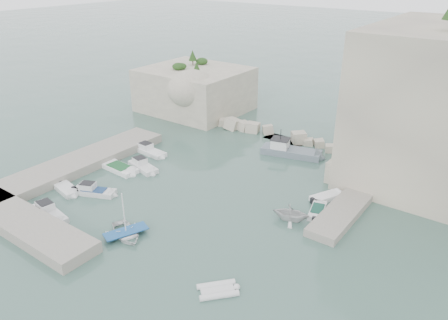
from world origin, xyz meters
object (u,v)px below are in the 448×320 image
Objects in this scene: tender_east_c at (327,199)px; motorboat_e at (67,192)px; motorboat_d at (95,194)px; motorboat_c at (119,170)px; tender_east_d at (344,182)px; motorboat_b at (143,169)px; inflatable_dinghy at (218,292)px; tender_east_b at (317,213)px; tender_east_a at (291,220)px; work_boat at (291,155)px; motorboat_a at (150,153)px; rowboat at (126,236)px; motorboat_f at (50,216)px.

motorboat_e is at bearing 148.27° from tender_east_c.
motorboat_d is at bearing 37.29° from motorboat_e.
motorboat_e is (-0.46, -7.08, 0.00)m from motorboat_c.
tender_east_d is (20.79, 18.86, 0.00)m from motorboat_d.
motorboat_e is at bearing -90.73° from motorboat_c.
motorboat_b is at bearing 84.83° from motorboat_e.
tender_east_b is (1.18, 15.05, 0.00)m from inflatable_dinghy.
motorboat_c is at bearing 78.51° from tender_east_a.
motorboat_c is at bearing 87.16° from tender_east_b.
tender_east_d is at bearing -34.54° from work_boat.
motorboat_e and tender_east_c have the same top height.
tender_east_a is at bearing -76.33° from work_boat.
motorboat_a is 18.55m from work_boat.
inflatable_dinghy is 18.36m from tender_east_c.
motorboat_f is at bearing 125.55° from rowboat.
motorboat_e is at bearing 124.09° from inflatable_dinghy.
inflatable_dinghy is 27.44m from work_boat.
motorboat_a is 1.40× the size of motorboat_e.
rowboat is (11.19, -9.01, 0.00)m from motorboat_c.
work_boat is (3.46, 25.34, 0.00)m from rowboat.
motorboat_d is at bearing 99.73° from motorboat_f.
motorboat_e is 0.47× the size of work_boat.
tender_east_c is 4.83m from tender_east_d.
motorboat_b is 1.25× the size of tender_east_b.
motorboat_c is at bearing 135.71° from tender_east_d.
tender_east_b is (1.56, 2.70, 0.00)m from tender_east_a.
tender_east_b is at bearing -160.61° from tender_east_d.
motorboat_a is 1.55× the size of tender_east_a.
motorboat_b is 0.90× the size of motorboat_f.
motorboat_a is at bearing 123.45° from tender_east_d.
motorboat_d reaches higher than motorboat_c.
work_boat reaches higher than motorboat_c.
work_boat is (12.23, 21.98, 0.00)m from motorboat_d.
motorboat_c is 26.70m from tender_east_d.
motorboat_c reaches higher than inflatable_dinghy.
motorboat_a is at bearing 121.46° from tender_east_c.
inflatable_dinghy is 0.40× the size of work_boat.
motorboat_e is 0.92× the size of tender_east_c.
motorboat_c is 1.01× the size of motorboat_f.
motorboat_b reaches higher than motorboat_c.
work_boat is (14.64, 16.33, 0.00)m from motorboat_c.
tender_east_d is (20.73, 24.39, 0.00)m from motorboat_f.
work_boat reaches higher than motorboat_d.
motorboat_d reaches higher than inflatable_dinghy.
motorboat_b is 0.89× the size of motorboat_c.
motorboat_f is at bearing -75.13° from motorboat_b.
motorboat_a is 24.00m from tender_east_c.
inflatable_dinghy is 0.78× the size of tender_east_c.
work_boat is (12.17, 27.51, 0.00)m from motorboat_f.
work_boat is at bearing 62.36° from motorboat_b.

